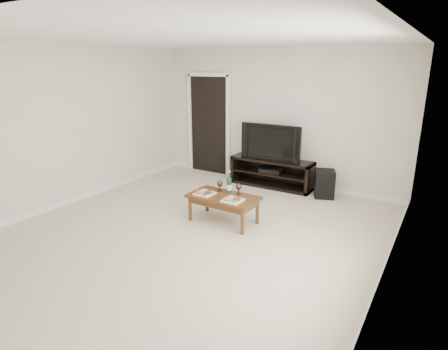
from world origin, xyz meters
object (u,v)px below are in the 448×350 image
(media_console, at_px, (272,173))
(television, at_px, (273,141))
(coffee_table, at_px, (223,209))
(subwoofer, at_px, (325,184))

(media_console, bearing_deg, television, 0.00)
(television, height_order, coffee_table, television)
(subwoofer, bearing_deg, media_console, 154.35)
(media_console, distance_m, television, 0.62)
(subwoofer, bearing_deg, coffee_table, -138.75)
(television, xyz_separation_m, coffee_table, (0.10, -1.96, -0.68))
(subwoofer, relative_size, coffee_table, 0.48)
(television, relative_size, coffee_table, 1.14)
(media_console, distance_m, coffee_table, 1.96)
(television, distance_m, coffee_table, 2.07)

